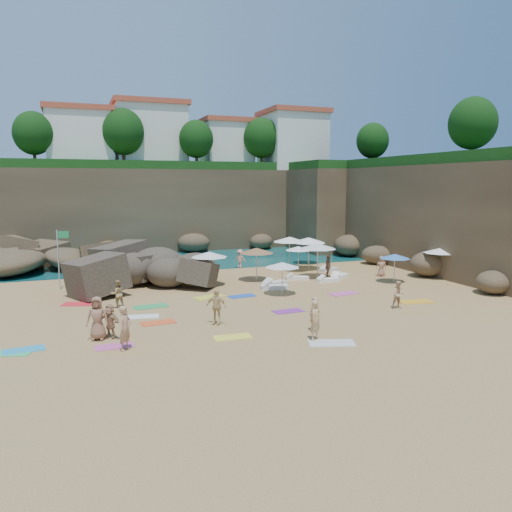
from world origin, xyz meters
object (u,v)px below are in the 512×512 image
object	(u,v)px
person_stand_1	(117,294)
person_stand_3	(328,267)
rock_outcrop	(150,285)
parasol_1	(290,239)
person_stand_0	(125,328)
parasol_0	(299,248)
person_stand_2	(240,259)
parasol_2	(308,240)
person_stand_4	(381,266)
lounger_0	(275,284)
flag_pole	(60,252)
person_stand_6	(314,314)
person_stand_5	(92,271)

from	to	relation	value
person_stand_1	person_stand_3	size ratio (longest dim) A/B	0.88
rock_outcrop	parasol_1	size ratio (longest dim) A/B	2.87
person_stand_0	parasol_0	bearing A→B (deg)	-7.23
rock_outcrop	person_stand_2	xyz separation A→B (m)	(7.73, 4.28, 0.74)
parasol_2	person_stand_2	world-z (taller)	parasol_2
person_stand_3	person_stand_4	world-z (taller)	person_stand_3
person_stand_4	lounger_0	bearing A→B (deg)	-137.16
flag_pole	parasol_0	bearing A→B (deg)	3.35
person_stand_2	parasol_2	bearing A→B (deg)	-135.89
person_stand_6	person_stand_4	bearing A→B (deg)	129.77
parasol_1	person_stand_5	distance (m)	14.99
person_stand_1	person_stand_4	bearing A→B (deg)	177.08
person_stand_1	person_stand_3	world-z (taller)	person_stand_3
person_stand_0	person_stand_1	xyz separation A→B (m)	(0.32, 7.35, -0.16)
person_stand_3	person_stand_4	distance (m)	4.11
flag_pole	person_stand_5	xyz separation A→B (m)	(1.89, 1.33, -1.53)
person_stand_6	person_stand_1	bearing A→B (deg)	-138.46
parasol_0	lounger_0	world-z (taller)	parasol_0
person_stand_6	rock_outcrop	bearing A→B (deg)	-162.13
person_stand_2	person_stand_3	xyz separation A→B (m)	(4.37, -6.45, 0.12)
person_stand_1	person_stand_6	world-z (taller)	person_stand_6
person_stand_2	person_stand_3	size ratio (longest dim) A/B	0.86
parasol_2	person_stand_2	size ratio (longest dim) A/B	1.57
person_stand_0	person_stand_6	distance (m)	8.28
parasol_1	parasol_2	xyz separation A→B (m)	(2.38, 1.48, -0.26)
parasol_0	person_stand_1	size ratio (longest dim) A/B	1.34
person_stand_4	person_stand_1	bearing A→B (deg)	-131.53
person_stand_2	person_stand_5	world-z (taller)	person_stand_5
rock_outcrop	person_stand_4	world-z (taller)	rock_outcrop
parasol_1	person_stand_0	xyz separation A→B (m)	(-14.19, -15.68, -1.37)
flag_pole	person_stand_5	distance (m)	2.78
person_stand_0	person_stand_2	xyz separation A→B (m)	(10.57, 17.13, -0.18)
rock_outcrop	person_stand_6	bearing A→B (deg)	-67.53
rock_outcrop	lounger_0	distance (m)	8.26
parasol_0	lounger_0	size ratio (longest dim) A/B	1.15
person_stand_0	person_stand_4	bearing A→B (deg)	-23.80
lounger_0	person_stand_3	bearing A→B (deg)	-9.44
lounger_0	person_stand_3	xyz separation A→B (m)	(4.45, 0.92, 0.72)
rock_outcrop	person_stand_1	size ratio (longest dim) A/B	4.98
rock_outcrop	parasol_2	distance (m)	14.54
lounger_0	person_stand_0	size ratio (longest dim) A/B	0.96
rock_outcrop	person_stand_0	bearing A→B (deg)	-102.44
person_stand_6	person_stand_0	bearing A→B (deg)	-96.65
parasol_0	person_stand_1	distance (m)	15.57
rock_outcrop	parasol_0	world-z (taller)	parasol_0
rock_outcrop	person_stand_5	bearing A→B (deg)	154.58
person_stand_3	person_stand_6	bearing A→B (deg)	169.95
flag_pole	parasol_0	distance (m)	16.89
parasol_2	person_stand_1	distance (m)	19.03
person_stand_1	person_stand_2	xyz separation A→B (m)	(10.25, 9.79, -0.02)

